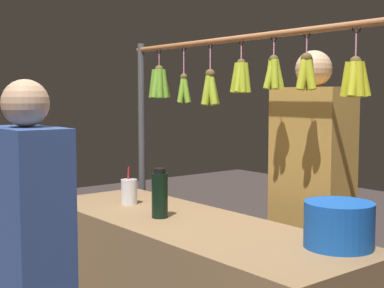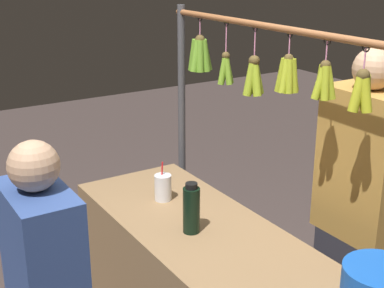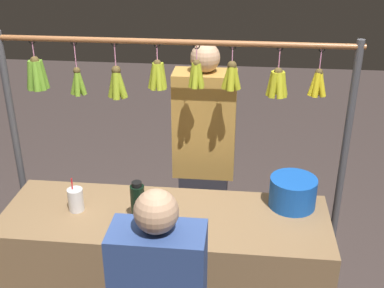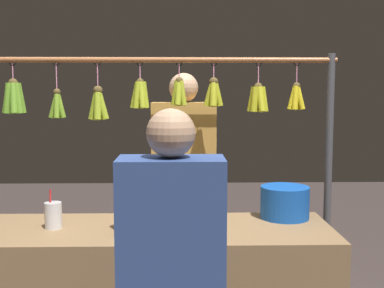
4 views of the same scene
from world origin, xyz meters
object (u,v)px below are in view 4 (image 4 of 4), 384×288
Objects in this scene: blue_bucket at (285,202)px; drink_cup at (53,215)px; vendor_person at (184,207)px; water_bottle at (125,209)px.

blue_bucket is 1.22m from drink_cup.
drink_cup is 0.96m from vendor_person.
vendor_person is (-0.66, -0.69, -0.12)m from drink_cup.
vendor_person reaches higher than water_bottle.
water_bottle is 0.82m from vendor_person.
water_bottle is 1.19× the size of drink_cup.
water_bottle is 0.88m from blue_bucket.
blue_bucket is 0.16× the size of vendor_person.
water_bottle reaches higher than blue_bucket.
drink_cup is at bearing -9.21° from water_bottle.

